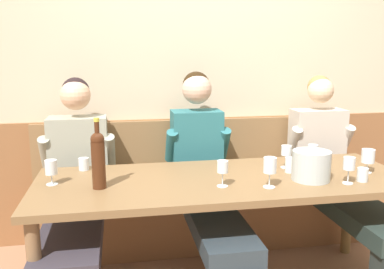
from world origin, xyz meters
name	(u,v)px	position (x,y,z in m)	size (l,w,h in m)	color
room_wall_back	(195,59)	(0.00, 1.09, 1.40)	(6.80, 0.08, 2.80)	beige
wood_wainscot_panel	(196,176)	(0.00, 1.04, 0.47)	(6.80, 0.03, 0.95)	brown
wall_bench	(201,208)	(0.00, 0.83, 0.28)	(2.48, 0.42, 0.94)	brown
dining_table	(224,191)	(0.00, 0.15, 0.65)	(2.18, 0.80, 0.73)	brown
person_center_right_seat	(75,186)	(-0.88, 0.48, 0.63)	(0.50, 1.24, 1.29)	#25293C
person_center_left_seat	(205,174)	(-0.04, 0.50, 0.66)	(0.46, 1.24, 1.32)	#2C2536
person_right_seat	(339,174)	(0.91, 0.46, 0.61)	(0.51, 1.23, 1.28)	#28312E
ice_bucket	(311,165)	(0.48, 0.02, 0.82)	(0.22, 0.22, 0.17)	#B0BBBA
wine_bottle_amber_mid	(98,158)	(-0.71, 0.09, 0.90)	(0.07, 0.07, 0.39)	#472412
wine_glass_right_end	(368,156)	(0.88, 0.10, 0.83)	(0.08, 0.08, 0.15)	silver
wine_glass_mid_left	(51,169)	(-0.98, 0.20, 0.82)	(0.07, 0.07, 0.14)	silver
wine_glass_by_bottle	(286,152)	(0.44, 0.29, 0.84)	(0.07, 0.07, 0.14)	silver
wine_glass_left_end	(223,168)	(-0.05, 0.00, 0.84)	(0.06, 0.06, 0.15)	silver
wine_glass_center_front	(270,167)	(0.20, -0.06, 0.85)	(0.07, 0.07, 0.17)	silver
wine_glass_near_bucket	(313,152)	(0.59, 0.24, 0.84)	(0.07, 0.07, 0.16)	silver
wine_glass_center_rear	(349,165)	(0.65, -0.08, 0.84)	(0.06, 0.06, 0.15)	silver
water_tumbler_right	(84,164)	(-0.82, 0.46, 0.77)	(0.06, 0.06, 0.08)	silver
water_tumbler_center	(363,175)	(0.76, -0.05, 0.77)	(0.06, 0.06, 0.08)	silver
water_tumbler_left	(290,165)	(0.42, 0.19, 0.78)	(0.06, 0.06, 0.09)	silver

